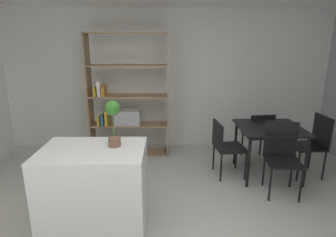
{
  "coord_description": "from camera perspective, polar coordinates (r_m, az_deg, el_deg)",
  "views": [
    {
      "loc": [
        0.25,
        -2.5,
        2.01
      ],
      "look_at": [
        0.27,
        0.47,
        1.17
      ],
      "focal_mm": 29.85,
      "sensor_mm": 36.0,
      "label": 1
    }
  ],
  "objects": [
    {
      "name": "back_partition",
      "position": [
        5.28,
        -3.09,
        7.75
      ],
      "size": [
        6.58,
        0.06,
        2.56
      ],
      "primitive_type": "cube",
      "color": "silver",
      "rests_on": "ground_plane"
    },
    {
      "name": "kitchen_island",
      "position": [
        3.18,
        -14.64,
        -13.88
      ],
      "size": [
        1.07,
        0.74,
        0.93
      ],
      "primitive_type": "cube",
      "color": "white",
      "rests_on": "ground_plane"
    },
    {
      "name": "open_bookshelf",
      "position": [
        4.98,
        -8.83,
        3.0
      ],
      "size": [
        1.39,
        0.36,
        2.14
      ],
      "color": "#997551",
      "rests_on": "ground_plane"
    },
    {
      "name": "dining_table",
      "position": [
        4.42,
        20.05,
        -2.7
      ],
      "size": [
        0.92,
        0.88,
        0.77
      ],
      "color": "black",
      "rests_on": "ground_plane"
    },
    {
      "name": "dining_chair_island_side",
      "position": [
        4.28,
        11.4,
        -5.04
      ],
      "size": [
        0.48,
        0.5,
        0.85
      ],
      "rotation": [
        0.0,
        0.0,
        1.68
      ],
      "color": "black",
      "rests_on": "ground_plane"
    },
    {
      "name": "ground_plane",
      "position": [
        3.21,
        -5.12,
        -23.03
      ],
      "size": [
        9.04,
        9.04,
        0.0
      ],
      "primitive_type": "plane",
      "color": "beige"
    },
    {
      "name": "dining_chair_near",
      "position": [
        4.07,
        22.23,
        -6.34
      ],
      "size": [
        0.49,
        0.51,
        0.95
      ],
      "rotation": [
        0.0,
        0.0,
        -0.12
      ],
      "color": "black",
      "rests_on": "ground_plane"
    },
    {
      "name": "dining_chair_far",
      "position": [
        4.89,
        18.1,
        -2.87
      ],
      "size": [
        0.44,
        0.46,
        0.85
      ],
      "rotation": [
        0.0,
        0.0,
        3.24
      ],
      "color": "black",
      "rests_on": "ground_plane"
    },
    {
      "name": "potted_plant_on_island",
      "position": [
        2.91,
        -11.14,
        0.08
      ],
      "size": [
        0.16,
        0.16,
        0.49
      ],
      "color": "brown",
      "rests_on": "kitchen_island"
    },
    {
      "name": "dining_chair_window_side",
      "position": [
        4.74,
        27.63,
        -3.98
      ],
      "size": [
        0.47,
        0.46,
        0.94
      ],
      "rotation": [
        0.0,
        0.0,
        -1.51
      ],
      "color": "black",
      "rests_on": "ground_plane"
    }
  ]
}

